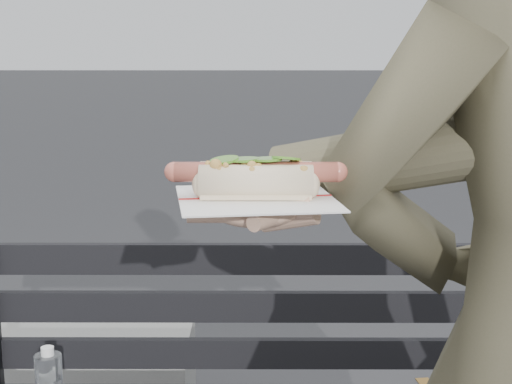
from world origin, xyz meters
TOP-DOWN VIEW (x-y plane):
  - held_hotdog at (0.17, 0.00)m, footprint 0.64×0.30m

SIDE VIEW (x-z plane):
  - held_hotdog at x=0.17m, z-range 1.14..1.33m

